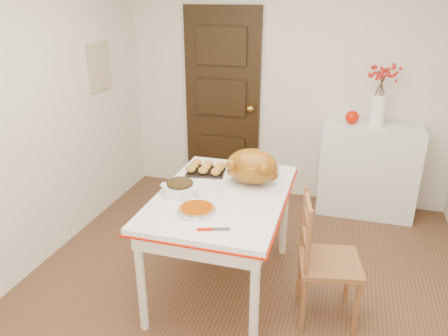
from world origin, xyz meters
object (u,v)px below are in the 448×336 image
(sideboard, at_px, (368,170))
(kitchen_table, at_px, (222,241))
(chair_oak, at_px, (330,260))
(turkey_platter, at_px, (252,168))
(pumpkin_pie, at_px, (197,209))

(sideboard, relative_size, kitchen_table, 0.70)
(chair_oak, distance_m, turkey_platter, 0.85)
(pumpkin_pie, bearing_deg, turkey_platter, 63.91)
(kitchen_table, distance_m, chair_oak, 0.81)
(kitchen_table, bearing_deg, turkey_platter, 47.42)
(chair_oak, distance_m, pumpkin_pie, 0.98)
(kitchen_table, height_order, chair_oak, chair_oak)
(sideboard, height_order, kitchen_table, sideboard)
(sideboard, height_order, turkey_platter, turkey_platter)
(kitchen_table, distance_m, pumpkin_pie, 0.55)
(sideboard, bearing_deg, pumpkin_pie, -120.73)
(turkey_platter, bearing_deg, sideboard, 66.61)
(turkey_platter, distance_m, pumpkin_pie, 0.59)
(kitchen_table, xyz_separation_m, pumpkin_pie, (-0.08, -0.33, 0.43))
(chair_oak, relative_size, pumpkin_pie, 3.72)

